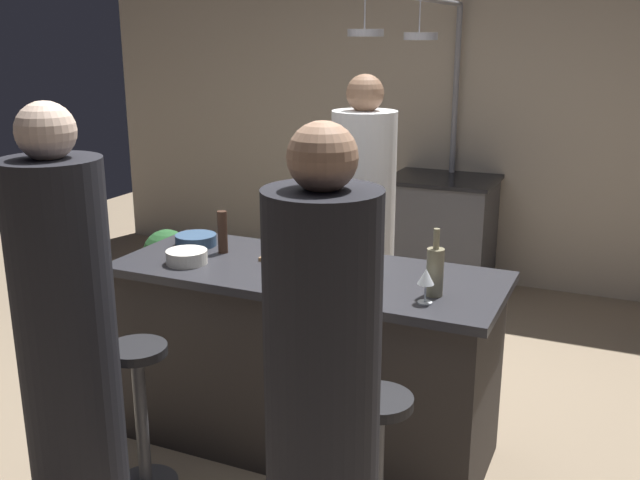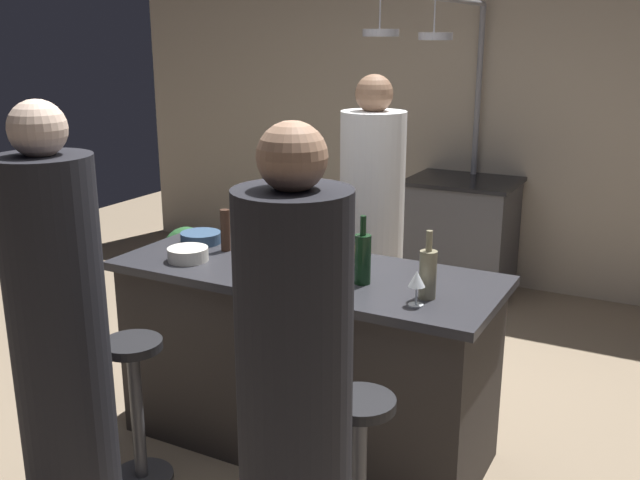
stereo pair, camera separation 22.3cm
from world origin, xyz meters
name	(u,v)px [view 1 (the left image)]	position (x,y,z in m)	size (l,w,h in m)	color
ground_plane	(308,442)	(0.00, 0.00, 0.00)	(9.00, 9.00, 0.00)	gray
back_wall	(459,118)	(0.00, 2.85, 1.30)	(6.40, 0.16, 2.60)	#BCAD99
kitchen_island	(307,358)	(0.00, 0.00, 0.45)	(1.80, 0.72, 0.90)	#332D2B
stove_range	(441,234)	(0.00, 2.45, 0.45)	(0.80, 0.64, 0.89)	#47474C
chef	(363,238)	(-0.07, 0.91, 0.80)	(0.37, 0.37, 1.73)	white
bar_stool_right	(376,470)	(0.57, -0.62, 0.38)	(0.28, 0.28, 0.68)	#4C4C51
guest_right	(322,415)	(0.52, -1.00, 0.79)	(0.36, 0.36, 1.71)	black
bar_stool_left	(141,411)	(-0.50, -0.62, 0.38)	(0.28, 0.28, 0.68)	#4C4C51
guest_left	(69,351)	(-0.53, -0.97, 0.80)	(0.36, 0.36, 1.72)	black
overhead_pot_rack	(427,82)	(-0.06, 2.09, 1.62)	(0.57, 1.37, 2.17)	gray
potted_plant	(167,258)	(-1.85, 1.45, 0.30)	(0.36, 0.36, 0.52)	brown
cutting_board	(299,257)	(-0.10, 0.12, 0.91)	(0.32, 0.22, 0.02)	#997047
pepper_mill	(222,232)	(-0.49, 0.07, 1.01)	(0.05, 0.05, 0.21)	#382319
wine_bottle_green	(337,265)	(0.25, -0.24, 1.02)	(0.07, 0.07, 0.32)	#193D23
wine_bottle_red	(368,257)	(0.32, -0.06, 1.02)	(0.07, 0.07, 0.30)	#143319
wine_bottle_white	(435,271)	(0.63, -0.10, 1.01)	(0.07, 0.07, 0.29)	gray
wine_glass_by_chef	(426,278)	(0.62, -0.20, 1.01)	(0.07, 0.07, 0.15)	silver
wine_glass_near_left_guest	(309,265)	(0.12, -0.23, 1.01)	(0.07, 0.07, 0.15)	silver
mixing_bowl_ceramic	(187,257)	(-0.55, -0.15, 0.93)	(0.19, 0.19, 0.06)	silver
mixing_bowl_blue	(196,240)	(-0.68, 0.12, 0.93)	(0.21, 0.21, 0.06)	#334C6B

